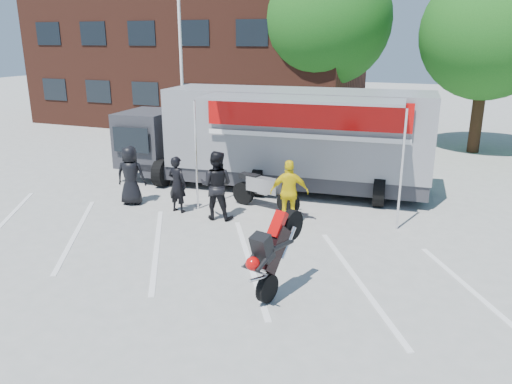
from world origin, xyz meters
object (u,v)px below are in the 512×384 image
Objects in this scene: flagpole at (185,31)px; parked_motorcycle at (265,209)px; tree_left at (327,20)px; stunt_bike_rider at (285,290)px; transporter_truck at (281,188)px; spectator_leather_a at (131,175)px; tree_mid at (488,34)px; spectator_hivis at (289,192)px; spectator_leather_c at (216,185)px; spectator_leather_b at (177,184)px.

parked_motorcycle is (5.49, -5.50, -5.05)m from flagpole.
stunt_bike_rider is at bearing -78.13° from tree_left.
transporter_truck reaches higher than parked_motorcycle.
parked_motorcycle is at bearing -179.66° from spectator_leather_a.
tree_mid is 0.76× the size of transporter_truck.
spectator_leather_a is 4.87m from spectator_hivis.
spectator_leather_a is (-3.61, -3.21, 0.88)m from transporter_truck.
transporter_truck is 4.41× the size of parked_motorcycle.
tree_left reaches higher than tree_mid.
tree_mid is 12.96m from spectator_hivis.
spectator_leather_a is 2.92m from spectator_leather_c.
tree_left is 7.10m from tree_mid.
tree_mid is at bearing -128.41° from spectator_leather_c.
spectator_hivis is at bearing 122.89° from stunt_bike_rider.
spectator_leather_a is 0.93× the size of spectator_leather_c.
transporter_truck is at bearing 125.48° from stunt_bike_rider.
flagpole is 9.09m from spectator_leather_c.
spectator_hivis is at bearing -79.66° from tree_left.
parked_motorcycle is 2.63m from spectator_leather_b.
spectator_leather_b is at bearing -124.48° from tree_mid.
spectator_hivis reaches higher than spectator_leather_b.
parked_motorcycle is at bearing -144.07° from spectator_leather_b.
tree_mid is (11.24, 5.00, -0.11)m from flagpole.
tree_mid is at bearing 23.97° from flagpole.
tree_mid is 12.95m from parked_motorcycle.
spectator_leather_c is (-0.70, -3.42, 0.95)m from transporter_truck.
tree_left is 10.89m from transporter_truck.
transporter_truck is (0.99, -9.31, -5.57)m from tree_left.
spectator_leather_c is (-6.71, -11.72, -4.00)m from tree_mid.
flagpole is at bearing -156.03° from tree_mid.
spectator_hivis is at bearing -112.69° from tree_mid.
transporter_truck is at bearing -85.80° from spectator_hivis.
parked_motorcycle is at bearing -87.89° from transporter_truck.
flagpole is 3.48× the size of parked_motorcycle.
spectator_leather_b reaches higher than parked_motorcycle.
parked_motorcycle is (0.26, -2.19, 0.00)m from transporter_truck.
tree_left reaches higher than transporter_truck.
parked_motorcycle is 4.91m from stunt_bike_rider.
spectator_leather_b is (-0.98, -12.62, -4.75)m from tree_left.
parked_motorcycle is 1.31× the size of spectator_leather_a.
tree_left is 5.32× the size of spectator_leather_b.
flagpole is 8.52m from spectator_leather_b.
spectator_hivis is at bearing -72.06° from transporter_truck.
transporter_truck is at bearing -110.16° from spectator_leather_c.
spectator_leather_a reaches higher than spectator_leather_b.
spectator_hivis is at bearing -44.36° from flagpole.
flagpole is 9.27m from parked_motorcycle.
stunt_bike_rider is 6.94m from spectator_leather_a.
spectator_hivis is at bearing 167.50° from spectator_leather_a.
flagpole is at bearing -54.62° from spectator_leather_b.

